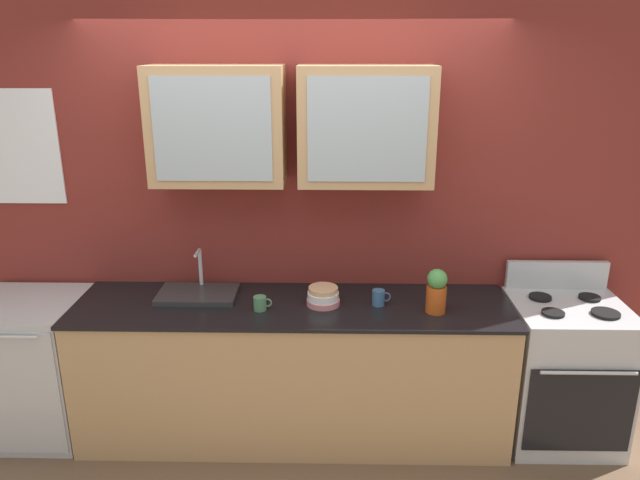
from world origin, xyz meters
name	(u,v)px	position (x,y,z in m)	size (l,w,h in m)	color
ground_plane	(294,430)	(0.00, 0.00, 0.00)	(10.00, 10.00, 0.00)	brown
back_wall_unit	(293,192)	(-0.01, 0.34, 1.49)	(4.71, 0.43, 2.76)	maroon
counter	(293,369)	(0.00, 0.00, 0.44)	(2.61, 0.67, 0.88)	tan
stove_range	(562,371)	(1.66, 0.00, 0.45)	(0.67, 0.65, 1.06)	silver
sink_faucet	(198,293)	(-0.59, 0.11, 0.91)	(0.48, 0.31, 0.27)	#2D2D30
bowl_stack	(323,296)	(0.19, 0.00, 0.94)	(0.20, 0.20, 0.11)	#D87F84
vase	(436,291)	(0.84, -0.09, 1.02)	(0.12, 0.12, 0.26)	#BF4C19
cup_near_sink	(260,303)	(-0.18, -0.08, 0.93)	(0.11, 0.08, 0.08)	#4C7F59
cup_near_bowls	(379,298)	(0.52, 0.00, 0.93)	(0.11, 0.07, 0.09)	#38608C
dishwasher	(34,367)	(-1.62, 0.00, 0.44)	(0.62, 0.66, 0.88)	silver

